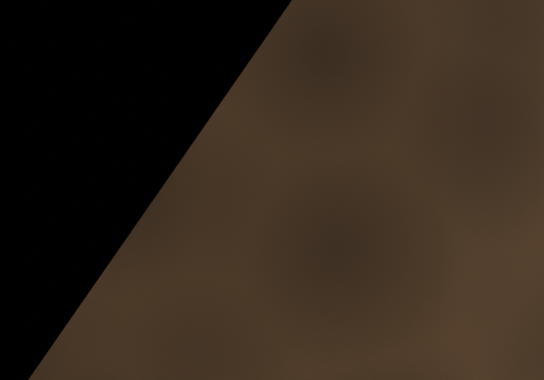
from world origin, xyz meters
name	(u,v)px	position (x,y,z in m)	size (l,w,h in m)	color
road	(230,227)	(0.00, 25.00, 0.02)	(6.50, 90.00, 0.04)	black
centre_line	(230,226)	(0.00, 25.00, 0.04)	(0.12, 90.00, 0.01)	silver
leaf_verge	(36,237)	(-9.00, 25.00, 0.01)	(12.00, 90.00, 0.02)	#923C0D
leaf_drift	(168,229)	(-3.05, 25.00, 0.04)	(0.90, 90.00, 0.01)	#BB4C13
trees_left	(70,28)	(-7.18, 27.06, 9.53)	(9.20, 74.00, 13.88)	black
trees_right	(353,34)	(7.19, 26.91, 9.69)	(9.30, 74.20, 13.96)	black
streetlamp_near	(528,146)	(3.95, 8.00, 4.71)	(2.45, 0.18, 8.00)	#333538
streetlamp_mid	(277,127)	(3.95, 30.00, 4.71)	(2.45, 0.18, 8.00)	#333538
streetlamp_far	(202,122)	(3.95, 52.00, 4.71)	(2.45, 0.18, 8.00)	#333538
bus	(295,213)	(1.32, 19.03, 1.47)	(2.73, 10.46, 2.73)	#550D22
car_white	(157,192)	(-2.35, 34.23, 0.77)	(1.73, 4.29, 1.46)	silver
car_silver	(155,188)	(-2.29, 35.84, 0.81)	(1.63, 4.67, 1.54)	#9C9FA4
car_dark	(139,175)	(-2.11, 47.21, 0.61)	(1.59, 3.90, 1.13)	black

